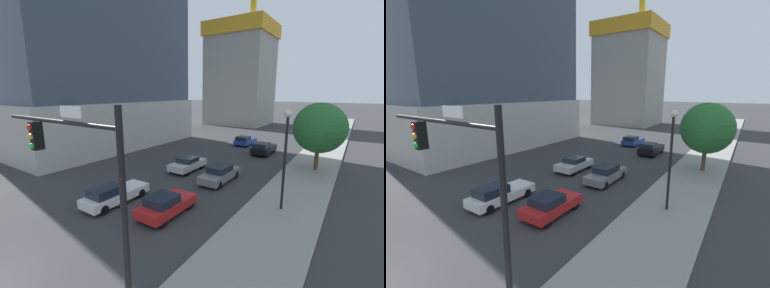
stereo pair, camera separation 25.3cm
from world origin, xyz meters
TOP-DOWN VIEW (x-y plane):
  - sidewalk at (7.79, 20.00)m, footprint 4.58×120.00m
  - construction_building at (-12.80, 54.06)m, footprint 23.85×13.33m
  - traffic_light_pole at (3.93, 2.33)m, footprint 6.43×0.48m
  - street_lamp at (7.63, 13.50)m, footprint 0.44×0.44m
  - street_tree at (8.18, 23.79)m, footprint 4.72×4.72m
  - car_white at (-2.11, 8.27)m, footprint 1.72×4.71m
  - car_red at (1.83, 9.00)m, footprint 1.84×4.04m
  - car_black at (1.83, 27.52)m, footprint 1.95×4.37m
  - car_gray at (1.83, 16.16)m, footprint 1.79×4.63m
  - car_silver at (-2.11, 17.05)m, footprint 1.88×4.06m
  - car_blue at (-2.11, 31.45)m, footprint 1.89×4.24m

SIDE VIEW (x-z plane):
  - sidewalk at x=7.79m, z-range 0.00..0.15m
  - car_blue at x=-2.11m, z-range 0.00..1.33m
  - car_white at x=-2.11m, z-range -0.02..1.37m
  - car_red at x=1.83m, z-range 0.00..1.35m
  - car_gray at x=1.83m, z-range -0.01..1.38m
  - car_silver at x=-2.11m, z-range 0.02..1.36m
  - car_black at x=1.83m, z-range -0.02..1.52m
  - street_tree at x=8.18m, z-range 0.98..7.38m
  - street_lamp at x=7.63m, z-range 1.08..7.37m
  - traffic_light_pole at x=3.93m, z-range 1.46..8.46m
  - construction_building at x=-12.80m, z-range -3.15..28.12m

